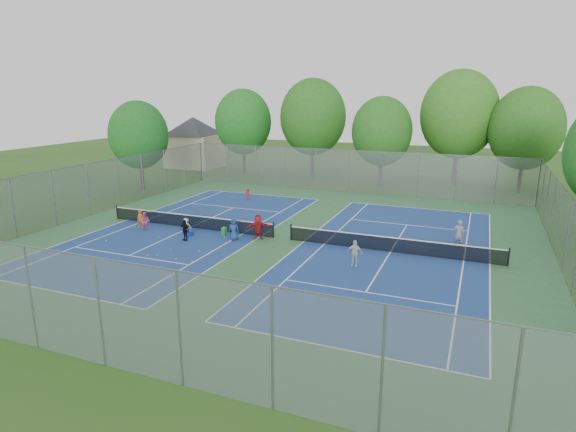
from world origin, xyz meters
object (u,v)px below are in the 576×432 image
object	(u,v)px
instructor	(459,234)
ball_hopper	(224,232)
net_right	(391,245)
ball_crate	(190,233)
net_left	(190,222)

from	to	relation	value
instructor	ball_hopper	bearing A→B (deg)	12.65
net_right	ball_hopper	size ratio (longest dim) A/B	22.79
net_right	ball_crate	size ratio (longest dim) A/B	33.65
net_right	ball_crate	bearing A→B (deg)	-172.78
net_right	ball_hopper	world-z (taller)	net_right
net_left	ball_hopper	xyz separation A→B (m)	(3.15, -0.77, -0.17)
ball_crate	ball_hopper	distance (m)	2.29
net_left	instructor	world-z (taller)	instructor
net_left	instructor	xyz separation A→B (m)	(17.65, 2.41, 0.42)
ball_crate	instructor	distance (m)	17.11
net_left	instructor	distance (m)	17.82
ball_crate	net_right	bearing A→B (deg)	7.22
ball_hopper	instructor	distance (m)	14.85
net_left	net_right	bearing A→B (deg)	0.00
net_left	ball_crate	distance (m)	1.97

